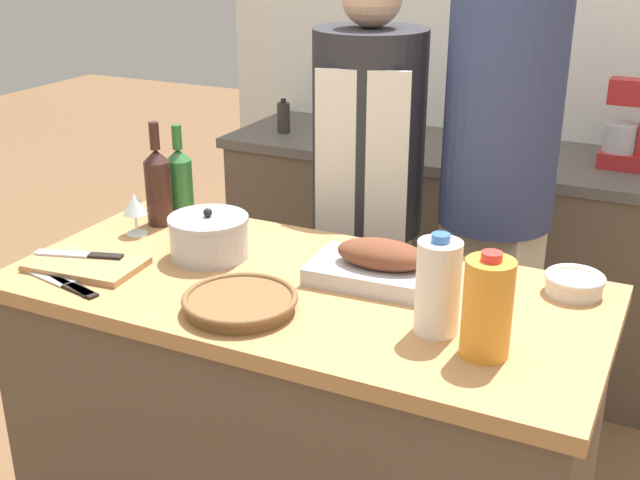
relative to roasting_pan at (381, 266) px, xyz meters
name	(u,v)px	position (x,y,z in m)	size (l,w,h in m)	color
kitchen_island	(303,437)	(-0.17, -0.10, -0.50)	(1.49, 0.71, 0.91)	brown
back_counter	(459,253)	(-0.17, 1.34, -0.50)	(1.98, 0.60, 0.90)	brown
back_wall	(497,42)	(-0.17, 1.69, 0.32)	(2.48, 0.10, 2.55)	silver
roasting_pan	(381,266)	(0.00, 0.00, 0.00)	(0.36, 0.22, 0.11)	#BCBCC1
wicker_basket	(240,302)	(-0.23, -0.29, -0.02)	(0.27, 0.27, 0.04)	brown
cutting_board	(87,264)	(-0.72, -0.25, -0.03)	(0.30, 0.20, 0.02)	#AD7F51
stock_pot	(209,237)	(-0.47, -0.05, 0.01)	(0.21, 0.21, 0.14)	#B7B7BC
mixing_bowl	(574,283)	(0.44, 0.14, -0.01)	(0.15, 0.15, 0.05)	beige
juice_jug	(487,308)	(0.33, -0.24, 0.06)	(0.10, 0.10, 0.23)	orange
milk_jug	(438,287)	(0.20, -0.19, 0.07)	(0.10, 0.10, 0.23)	white
wine_bottle_green	(158,185)	(-0.74, 0.10, 0.08)	(0.08, 0.08, 0.31)	#381E19
wine_bottle_dark	(180,180)	(-0.73, 0.19, 0.07)	(0.08, 0.08, 0.28)	#28662D
wine_glass_left	(135,205)	(-0.75, 0.00, 0.05)	(0.07, 0.07, 0.12)	silver
knife_chef	(60,282)	(-0.71, -0.36, -0.04)	(0.30, 0.09, 0.01)	#B7B7BC
knife_paring	(82,255)	(-0.75, -0.23, -0.02)	(0.24, 0.10, 0.01)	#B7B7BC
knife_bread	(67,282)	(-0.70, -0.35, -0.04)	(0.24, 0.10, 0.01)	#B7B7BC
stand_mixer	(629,132)	(0.42, 1.35, 0.08)	(0.18, 0.14, 0.32)	#B22323
condiment_bottle_tall	(284,117)	(-0.96, 1.26, 0.01)	(0.05, 0.05, 0.15)	#332D28
condiment_bottle_short	(343,112)	(-0.72, 1.36, 0.04)	(0.05, 0.05, 0.20)	#234C28
condiment_bottle_extra	(396,128)	(-0.45, 1.28, 0.02)	(0.07, 0.07, 0.15)	#332D28
person_cook_aproned	(367,196)	(-0.30, 0.63, -0.05)	(0.37, 0.40, 1.63)	beige
person_cook_guest	(497,182)	(0.11, 0.68, 0.04)	(0.35, 0.35, 1.78)	beige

